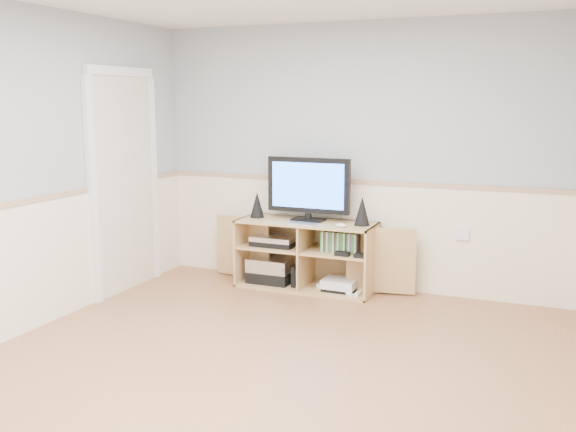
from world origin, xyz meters
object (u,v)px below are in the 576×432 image
object	(u,v)px
media_cabinet	(308,253)
keyboard	(302,224)
game_consoles	(339,285)
monitor	(308,187)

from	to	relation	value
media_cabinet	keyboard	distance (m)	0.38
media_cabinet	game_consoles	xyz separation A→B (m)	(0.34, -0.07, -0.26)
media_cabinet	keyboard	size ratio (longest dim) A/B	7.31
game_consoles	keyboard	bearing A→B (deg)	-158.96
keyboard	media_cabinet	bearing A→B (deg)	96.48
media_cabinet	monitor	world-z (taller)	monitor
monitor	keyboard	world-z (taller)	monitor
media_cabinet	monitor	bearing A→B (deg)	-90.00
keyboard	monitor	bearing A→B (deg)	96.58
keyboard	game_consoles	size ratio (longest dim) A/B	0.63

